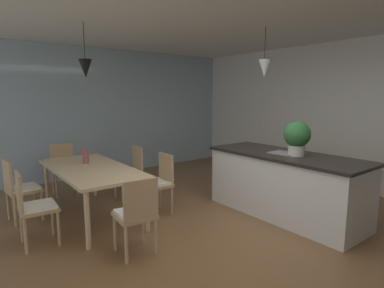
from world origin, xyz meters
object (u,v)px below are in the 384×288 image
chair_window_end (64,167)px  chair_far_left (131,170)px  potted_plant_on_island (297,136)px  vase_on_dining_table (85,156)px  kitchen_island (284,184)px  chair_kitchen_end (136,213)px  chair_far_right (158,181)px  chair_near_left (20,188)px  dining_table (91,172)px  chair_near_right (33,206)px

chair_window_end → chair_far_left: 1.24m
chair_far_left → potted_plant_on_island: potted_plant_on_island is taller
vase_on_dining_table → kitchen_island: bearing=48.8°
chair_kitchen_end → chair_window_end: bearing=179.8°
chair_far_left → potted_plant_on_island: (2.23, 1.39, 0.69)m
chair_kitchen_end → kitchen_island: bearing=83.4°
potted_plant_on_island → vase_on_dining_table: bearing=-133.5°
chair_far_right → chair_kitchen_end: 1.24m
potted_plant_on_island → chair_far_left: bearing=-147.9°
chair_near_left → dining_table: bearing=62.0°
chair_far_left → potted_plant_on_island: 2.72m
chair_near_left → kitchen_island: kitchen_island is taller
vase_on_dining_table → chair_window_end: bearing=-178.4°
chair_kitchen_end → kitchen_island: (0.26, 2.23, -0.01)m
chair_kitchen_end → potted_plant_on_island: bearing=79.3°
potted_plant_on_island → vase_on_dining_table: size_ratio=2.13×
chair_window_end → chair_kitchen_end: 2.72m
dining_table → chair_far_left: chair_far_left is taller
potted_plant_on_island → chair_kitchen_end: bearing=-100.7°
dining_table → chair_near_left: chair_near_left is taller
chair_near_right → chair_near_left: 0.88m
chair_kitchen_end → dining_table: bearing=179.8°
kitchen_island → vase_on_dining_table: bearing=-131.2°
chair_window_end → chair_near_left: (0.92, -0.84, 0.00)m
chair_near_right → vase_on_dining_table: bearing=130.4°
chair_far_left → chair_window_end: bearing=-138.0°
chair_far_left → vase_on_dining_table: (0.15, -0.80, 0.36)m
chair_near_right → kitchen_island: kitchen_island is taller
chair_far_right → chair_near_left: size_ratio=1.00×
dining_table → chair_window_end: chair_window_end is taller
chair_kitchen_end → kitchen_island: size_ratio=0.38×
chair_window_end → chair_far_right: (1.81, 0.83, 0.00)m
chair_near_right → vase_on_dining_table: size_ratio=3.90×
chair_near_right → chair_near_left: same height
dining_table → chair_near_left: size_ratio=2.28×
chair_near_right → chair_near_left: size_ratio=1.00×
chair_far_right → chair_near_right: 1.66m
chair_kitchen_end → vase_on_dining_table: 1.70m
kitchen_island → chair_far_left: bearing=-145.9°
chair_kitchen_end → vase_on_dining_table: vase_on_dining_table is taller
chair_near_right → chair_window_end: bearing=155.1°
dining_table → chair_window_end: 1.37m
kitchen_island → potted_plant_on_island: (0.16, 0.00, 0.71)m
chair_near_left → kitchen_island: size_ratio=0.38×
potted_plant_on_island → chair_window_end: bearing=-144.8°
chair_window_end → kitchen_island: size_ratio=0.38×
chair_near_right → kitchen_island: size_ratio=0.38×
dining_table → potted_plant_on_island: 2.90m
chair_far_left → kitchen_island: bearing=34.1°
chair_near_right → vase_on_dining_table: 1.19m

